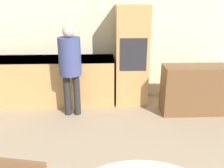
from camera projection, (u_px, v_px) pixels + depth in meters
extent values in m
cube|color=beige|center=(104.00, 35.00, 4.99)|extent=(6.45, 0.05, 2.60)
cube|color=tan|center=(49.00, 81.00, 4.92)|extent=(2.56, 0.60, 0.92)
cube|color=black|center=(47.00, 59.00, 4.76)|extent=(2.56, 0.60, 0.03)
cube|color=tan|center=(131.00, 56.00, 4.82)|extent=(0.61, 0.58, 1.90)
cube|color=#28282D|center=(133.00, 55.00, 4.51)|extent=(0.49, 0.01, 0.60)
cube|color=brown|center=(194.00, 90.00, 4.53)|extent=(1.15, 0.45, 0.89)
cylinder|color=#262628|center=(67.00, 95.00, 4.46)|extent=(0.12, 0.12, 0.77)
cylinder|color=#262628|center=(77.00, 95.00, 4.47)|extent=(0.12, 0.12, 0.77)
cylinder|color=#3D477A|center=(70.00, 56.00, 4.22)|extent=(0.38, 0.38, 0.64)
sphere|color=beige|center=(68.00, 31.00, 4.07)|extent=(0.20, 0.20, 0.20)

